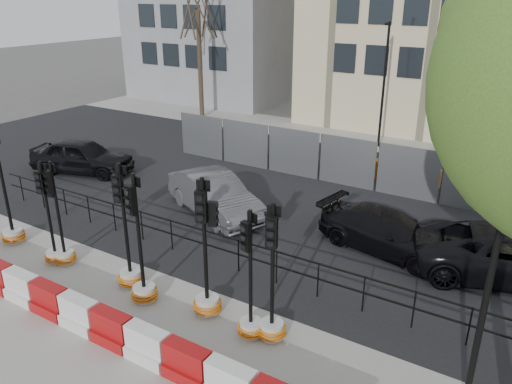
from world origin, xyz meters
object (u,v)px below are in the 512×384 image
Objects in this scene: traffic_signal_a at (10,221)px; traffic_signal_h at (272,312)px; traffic_signal_d at (129,258)px; car_c at (388,232)px; car_a at (82,156)px; lamp_post_near at (495,253)px.

traffic_signal_h is at bearing -0.27° from traffic_signal_a.
traffic_signal_d is 7.48m from car_c.
car_a reaches higher than car_c.
car_a is (-8.16, 5.41, -0.07)m from traffic_signal_d.
lamp_post_near reaches higher than car_a.
traffic_signal_h is (9.15, 0.20, -0.05)m from traffic_signal_a.
lamp_post_near is 1.32× the size of car_c.
lamp_post_near is 13.48m from traffic_signal_a.
traffic_signal_d is (-8.36, -0.34, -2.41)m from lamp_post_near.
traffic_signal_d reaches higher than car_c.
lamp_post_near is 8.71m from traffic_signal_d.
traffic_signal_h is at bearing -130.60° from car_a.
lamp_post_near is 1.82× the size of traffic_signal_h.
traffic_signal_h is (-4.10, -0.28, -2.54)m from lamp_post_near.
car_c is (10.04, 5.55, -0.11)m from traffic_signal_a.
lamp_post_near is 17.46m from car_a.
traffic_signal_h is 0.70× the size of car_a.
car_a is 13.32m from car_c.
lamp_post_near reaches higher than traffic_signal_a.
lamp_post_near is at bearing -136.75° from car_c.
traffic_signal_a is 4.88m from traffic_signal_d.
traffic_signal_h is 5.42m from car_c.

